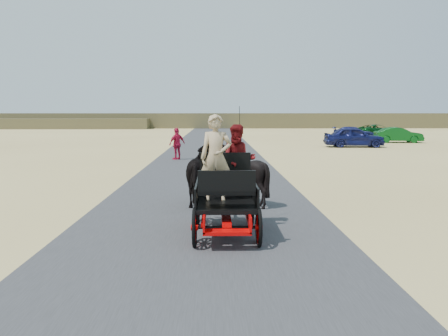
{
  "coord_description": "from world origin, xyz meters",
  "views": [
    {
      "loc": [
        0.27,
        -10.3,
        2.56
      ],
      "look_at": [
        0.49,
        0.32,
        1.2
      ],
      "focal_mm": 35.0,
      "sensor_mm": 36.0,
      "label": 1
    }
  ],
  "objects_px": {
    "horse_right": "(243,174)",
    "car_b": "(398,135)",
    "horse_left": "(203,174)",
    "carriage": "(226,217)",
    "pedestrian": "(177,144)",
    "car_a": "(354,137)",
    "car_c": "(354,133)",
    "car_d": "(377,130)"
  },
  "relations": [
    {
      "from": "horse_right",
      "to": "car_b",
      "type": "xyz_separation_m",
      "value": [
        14.81,
        24.72,
        -0.21
      ]
    },
    {
      "from": "horse_left",
      "to": "carriage",
      "type": "bearing_deg",
      "value": 100.39
    },
    {
      "from": "carriage",
      "to": "pedestrian",
      "type": "bearing_deg",
      "value": 98.83
    },
    {
      "from": "car_a",
      "to": "car_c",
      "type": "relative_size",
      "value": 1.08
    },
    {
      "from": "car_a",
      "to": "carriage",
      "type": "bearing_deg",
      "value": 159.33
    },
    {
      "from": "car_a",
      "to": "car_d",
      "type": "xyz_separation_m",
      "value": [
        7.34,
        15.08,
        -0.12
      ]
    },
    {
      "from": "car_a",
      "to": "car_c",
      "type": "height_order",
      "value": "car_a"
    },
    {
      "from": "car_c",
      "to": "car_d",
      "type": "height_order",
      "value": "car_d"
    },
    {
      "from": "pedestrian",
      "to": "car_b",
      "type": "relative_size",
      "value": 0.44
    },
    {
      "from": "horse_left",
      "to": "car_d",
      "type": "distance_m",
      "value": 39.4
    },
    {
      "from": "car_a",
      "to": "car_b",
      "type": "distance_m",
      "value": 7.1
    },
    {
      "from": "car_b",
      "to": "horse_right",
      "type": "bearing_deg",
      "value": 152.71
    },
    {
      "from": "carriage",
      "to": "car_d",
      "type": "bearing_deg",
      "value": 65.44
    },
    {
      "from": "carriage",
      "to": "car_c",
      "type": "distance_m",
      "value": 35.76
    },
    {
      "from": "pedestrian",
      "to": "car_a",
      "type": "bearing_deg",
      "value": 171.89
    },
    {
      "from": "pedestrian",
      "to": "horse_left",
      "type": "bearing_deg",
      "value": 56.1
    },
    {
      "from": "car_d",
      "to": "horse_right",
      "type": "bearing_deg",
      "value": 137.89
    },
    {
      "from": "car_c",
      "to": "car_a",
      "type": "bearing_deg",
      "value": -179.41
    },
    {
      "from": "car_b",
      "to": "car_c",
      "type": "distance_m",
      "value": 5.84
    },
    {
      "from": "carriage",
      "to": "car_d",
      "type": "distance_m",
      "value": 41.86
    },
    {
      "from": "car_c",
      "to": "car_d",
      "type": "distance_m",
      "value": 6.38
    },
    {
      "from": "car_b",
      "to": "horse_left",
      "type": "bearing_deg",
      "value": 150.87
    },
    {
      "from": "carriage",
      "to": "horse_left",
      "type": "xyz_separation_m",
      "value": [
        -0.55,
        3.0,
        0.49
      ]
    },
    {
      "from": "horse_right",
      "to": "pedestrian",
      "type": "xyz_separation_m",
      "value": [
        -2.82,
        11.61,
        0.01
      ]
    },
    {
      "from": "horse_left",
      "to": "car_c",
      "type": "relative_size",
      "value": 0.5
    },
    {
      "from": "horse_right",
      "to": "car_d",
      "type": "height_order",
      "value": "horse_right"
    },
    {
      "from": "carriage",
      "to": "pedestrian",
      "type": "xyz_separation_m",
      "value": [
        -2.27,
        14.61,
        0.5
      ]
    },
    {
      "from": "pedestrian",
      "to": "car_a",
      "type": "xyz_separation_m",
      "value": [
        12.33,
        8.39,
        -0.13
      ]
    },
    {
      "from": "horse_right",
      "to": "car_b",
      "type": "height_order",
      "value": "horse_right"
    },
    {
      "from": "car_a",
      "to": "car_d",
      "type": "relative_size",
      "value": 0.97
    },
    {
      "from": "car_d",
      "to": "carriage",
      "type": "bearing_deg",
      "value": 138.99
    },
    {
      "from": "pedestrian",
      "to": "car_b",
      "type": "height_order",
      "value": "pedestrian"
    },
    {
      "from": "horse_left",
      "to": "car_b",
      "type": "bearing_deg",
      "value": -122.76
    },
    {
      "from": "pedestrian",
      "to": "car_a",
      "type": "relative_size",
      "value": 0.4
    },
    {
      "from": "horse_right",
      "to": "horse_left",
      "type": "bearing_deg",
      "value": 0.0
    },
    {
      "from": "horse_left",
      "to": "car_d",
      "type": "bearing_deg",
      "value": -117.11
    },
    {
      "from": "car_b",
      "to": "car_c",
      "type": "xyz_separation_m",
      "value": [
        -2.05,
        5.47,
        -0.06
      ]
    },
    {
      "from": "horse_left",
      "to": "car_a",
      "type": "distance_m",
      "value": 22.64
    },
    {
      "from": "car_c",
      "to": "carriage",
      "type": "bearing_deg",
      "value": 176.37
    },
    {
      "from": "carriage",
      "to": "car_c",
      "type": "height_order",
      "value": "car_c"
    },
    {
      "from": "pedestrian",
      "to": "car_c",
      "type": "height_order",
      "value": "pedestrian"
    },
    {
      "from": "horse_left",
      "to": "horse_right",
      "type": "distance_m",
      "value": 1.1
    }
  ]
}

